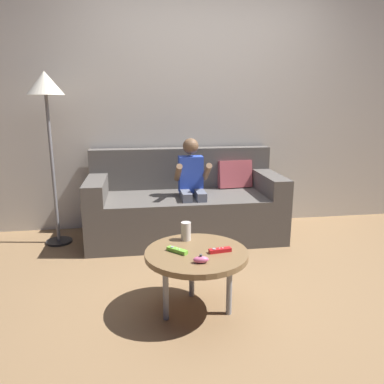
# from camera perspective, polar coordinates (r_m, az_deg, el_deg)

# --- Properties ---
(ground_plane) EXTENTS (9.55, 9.55, 0.00)m
(ground_plane) POSITION_cam_1_polar(r_m,az_deg,el_deg) (2.70, 7.49, -15.26)
(ground_plane) COLOR olive
(wall_back) EXTENTS (4.78, 0.05, 2.50)m
(wall_back) POSITION_cam_1_polar(r_m,az_deg,el_deg) (3.94, 1.52, 12.96)
(wall_back) COLOR beige
(wall_back) RESTS_ON ground
(couch) EXTENTS (1.84, 0.80, 0.84)m
(couch) POSITION_cam_1_polar(r_m,az_deg,el_deg) (3.65, -1.01, -2.16)
(couch) COLOR #56514C
(couch) RESTS_ON ground
(person_seated_on_couch) EXTENTS (0.32, 0.39, 0.98)m
(person_seated_on_couch) POSITION_cam_1_polar(r_m,az_deg,el_deg) (3.42, 0.01, 1.23)
(person_seated_on_couch) COLOR slate
(person_seated_on_couch) RESTS_ON ground
(coffee_table) EXTENTS (0.64, 0.64, 0.41)m
(coffee_table) POSITION_cam_1_polar(r_m,az_deg,el_deg) (2.32, 0.68, -9.92)
(coffee_table) COLOR brown
(coffee_table) RESTS_ON ground
(game_remote_lime_near_edge) EXTENTS (0.12, 0.12, 0.03)m
(game_remote_lime_near_edge) POSITION_cam_1_polar(r_m,az_deg,el_deg) (2.28, -2.31, -8.97)
(game_remote_lime_near_edge) COLOR #72C638
(game_remote_lime_near_edge) RESTS_ON coffee_table
(nunchuk_pink) EXTENTS (0.09, 0.05, 0.05)m
(nunchuk_pink) POSITION_cam_1_polar(r_m,az_deg,el_deg) (2.14, 1.37, -10.35)
(nunchuk_pink) COLOR pink
(nunchuk_pink) RESTS_ON coffee_table
(game_remote_red_far_corner) EXTENTS (0.14, 0.06, 0.03)m
(game_remote_red_far_corner) POSITION_cam_1_polar(r_m,az_deg,el_deg) (2.29, 4.33, -8.93)
(game_remote_red_far_corner) COLOR red
(game_remote_red_far_corner) RESTS_ON coffee_table
(soda_can) EXTENTS (0.07, 0.07, 0.12)m
(soda_can) POSITION_cam_1_polar(r_m,az_deg,el_deg) (2.46, -0.94, -6.05)
(soda_can) COLOR silver
(soda_can) RESTS_ON coffee_table
(floor_lamp) EXTENTS (0.32, 0.32, 1.56)m
(floor_lamp) POSITION_cam_1_polar(r_m,az_deg,el_deg) (3.54, -21.54, 13.50)
(floor_lamp) COLOR black
(floor_lamp) RESTS_ON ground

